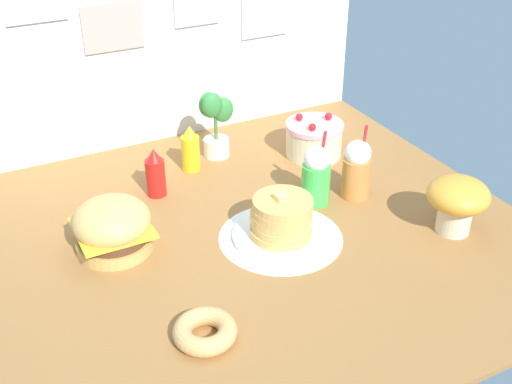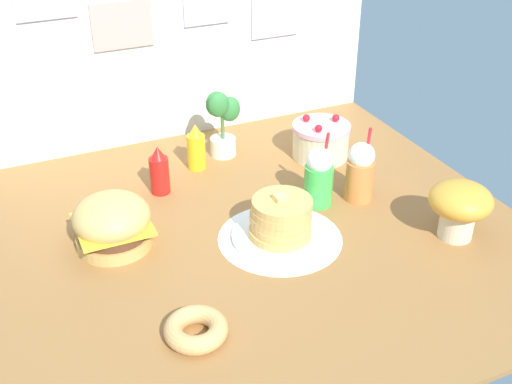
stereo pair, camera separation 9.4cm
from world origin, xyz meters
TOP-DOWN VIEW (x-y plane):
  - ground_plane at (0.00, 0.00)cm, footprint 193.59×179.78cm
  - back_wall at (-0.03, 89.31)cm, footprint 193.59×4.20cm
  - doily_mat at (6.99, -7.53)cm, footprint 44.58×44.58cm
  - burger at (-47.57, 13.21)cm, footprint 26.87×26.87cm
  - pancake_stack at (7.11, -7.65)cm, footprint 34.45×34.45cm
  - layer_cake at (51.09, 42.05)cm, footprint 25.29×25.29cm
  - ketchup_bottle at (-22.00, 41.45)cm, footprint 7.70×7.70cm
  - mustard_bottle at (-1.89, 54.51)cm, footprint 7.70×7.70cm
  - cream_soda_cup at (30.90, 7.98)cm, footprint 11.15×11.15cm
  - orange_float_cup at (47.36, 4.77)cm, footprint 11.15×11.15cm
  - donut_pink_glaze at (-37.22, -42.06)cm, footprint 18.85×18.85cm
  - potted_plant at (12.73, 61.12)cm, footprint 15.15×11.81cm
  - mushroom_stool at (64.86, -31.93)cm, footprint 22.29×22.29cm

SIDE VIEW (x-z plane):
  - ground_plane at x=0.00cm, z-range -2.00..0.00cm
  - doily_mat at x=6.99cm, z-range 0.00..0.40cm
  - donut_pink_glaze at x=-37.22cm, z-range 0.18..5.85cm
  - pancake_stack at x=7.11cm, z-range -1.56..16.17cm
  - layer_cake at x=51.09cm, z-range -1.45..16.99cm
  - burger at x=-47.57cm, z-range -0.49..18.89cm
  - ketchup_bottle at x=-22.00cm, z-range -0.75..19.51cm
  - mustard_bottle at x=-1.89cm, z-range -0.75..19.51cm
  - cream_soda_cup at x=30.90cm, z-range -3.30..27.09cm
  - orange_float_cup at x=47.36cm, z-range -3.31..27.11cm
  - mushroom_stool at x=64.86cm, z-range 2.52..23.80cm
  - potted_plant at x=12.73cm, z-range 1.06..31.96cm
  - back_wall at x=-0.03cm, z-range 0.35..99.76cm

